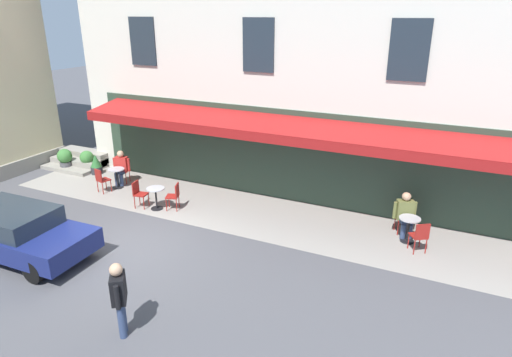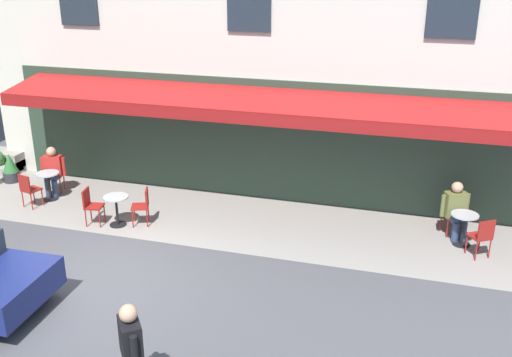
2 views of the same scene
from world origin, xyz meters
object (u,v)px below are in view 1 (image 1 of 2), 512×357
cafe_chair_red_corner_right (175,194)px  cafe_chair_red_by_window (124,168)px  cafe_table_streetside (117,175)px  cafe_chair_red_back_row (139,192)px  seated_patron_in_olive (405,213)px  potted_plant_mid_terrace (87,159)px  cafe_chair_red_under_awning (402,215)px  cafe_chair_red_near_door (420,235)px  potted_plant_entrance_right (65,158)px  parked_car_navy (15,231)px  potted_plant_entrance_left (96,164)px  cafe_chair_red_corner_left (101,179)px  cafe_table_near_entrance (156,195)px  seated_companion_in_red (121,166)px  walking_pedestrian_in_black (119,294)px  cafe_table_mid_terrace (409,226)px

cafe_chair_red_corner_right → cafe_chair_red_by_window: bearing=-21.6°
cafe_table_streetside → cafe_chair_red_back_row: bearing=151.1°
cafe_table_streetside → seated_patron_in_olive: bearing=-176.0°
cafe_chair_red_back_row → potted_plant_mid_terrace: cafe_chair_red_back_row is taller
cafe_chair_red_under_awning → cafe_chair_red_near_door: bearing=119.4°
potted_plant_entrance_right → parked_car_navy: size_ratio=0.20×
parked_car_navy → potted_plant_entrance_left: bearing=-64.2°
cafe_chair_red_corner_left → cafe_chair_red_under_awning: bearing=-171.6°
cafe_table_streetside → cafe_chair_red_corner_left: bearing=74.8°
cafe_table_streetside → potted_plant_mid_terrace: bearing=-22.3°
cafe_table_near_entrance → seated_companion_in_red: 2.96m
cafe_table_streetside → parked_car_navy: size_ratio=0.17×
potted_plant_entrance_left → seated_companion_in_red: bearing=165.9°
cafe_chair_red_corner_left → seated_companion_in_red: seated_companion_in_red is taller
seated_companion_in_red → walking_pedestrian_in_black: 8.84m
parked_car_navy → cafe_table_mid_terrace: bearing=-150.8°
seated_companion_in_red → potted_plant_entrance_left: seated_companion_in_red is taller
cafe_table_near_entrance → potted_plant_entrance_right: (5.91, -1.60, -0.01)m
cafe_table_near_entrance → cafe_chair_red_back_row: bearing=10.8°
cafe_chair_red_by_window → walking_pedestrian_in_black: (-5.91, 6.83, 0.42)m
cafe_chair_red_corner_right → potted_plant_entrance_left: size_ratio=1.10×
cafe_chair_red_under_awning → cafe_chair_red_by_window: (10.35, 0.31, 0.00)m
cafe_chair_red_corner_right → seated_patron_in_olive: bearing=-168.8°
cafe_chair_red_under_awning → cafe_chair_red_by_window: same height
cafe_chair_red_near_door → cafe_table_streetside: (10.78, -0.18, -0.06)m
cafe_chair_red_under_awning → seated_patron_in_olive: (-0.09, 0.20, 0.16)m
cafe_chair_red_back_row → parked_car_navy: size_ratio=0.21×
cafe_table_mid_terrace → cafe_chair_red_corner_left: size_ratio=0.82×
cafe_chair_red_under_awning → seated_patron_in_olive: seated_patron_in_olive is taller
walking_pedestrian_in_black → potted_plant_entrance_left: 10.36m
cafe_chair_red_corner_left → walking_pedestrian_in_black: size_ratio=0.55×
potted_plant_entrance_right → cafe_table_streetside: bearing=168.7°
cafe_table_near_entrance → cafe_chair_red_corner_left: 2.70m
potted_plant_mid_terrace → parked_car_navy: parked_car_navy is taller
walking_pedestrian_in_black → cafe_chair_red_corner_left: bearing=-43.7°
cafe_chair_red_near_door → potted_plant_entrance_left: 12.67m
cafe_chair_red_by_window → cafe_chair_red_back_row: bearing=141.6°
cafe_chair_red_near_door → seated_companion_in_red: seated_companion_in_red is taller
cafe_chair_red_by_window → potted_plant_mid_terrace: 2.39m
potted_plant_entrance_right → cafe_table_near_entrance: bearing=164.8°
cafe_table_mid_terrace → parked_car_navy: (9.47, 5.30, 0.22)m
cafe_chair_red_back_row → seated_patron_in_olive: size_ratio=0.68×
cafe_chair_red_near_door → potted_plant_entrance_right: cafe_chair_red_near_door is taller
cafe_chair_red_by_window → potted_plant_entrance_left: 1.68m
cafe_chair_red_by_window → potted_plant_entrance_left: bearing=-7.8°
cafe_chair_red_back_row → seated_patron_in_olive: bearing=-168.1°
seated_companion_in_red → cafe_table_near_entrance: bearing=153.3°
seated_companion_in_red → cafe_chair_red_corner_left: bearing=87.5°
cafe_table_streetside → parked_car_navy: bearing=100.9°
potted_plant_entrance_right → cafe_chair_red_near_door: bearing=176.5°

